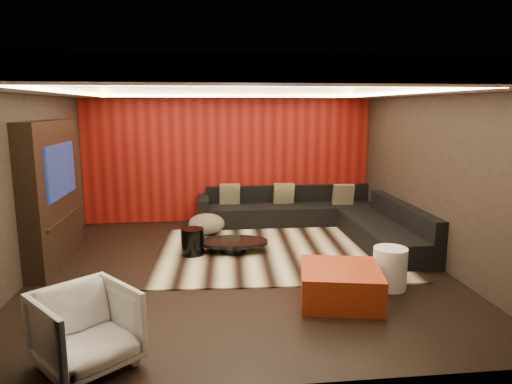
{
  "coord_description": "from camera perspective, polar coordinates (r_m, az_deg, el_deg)",
  "views": [
    {
      "loc": [
        -0.51,
        -6.56,
        2.4
      ],
      "look_at": [
        0.3,
        0.6,
        1.05
      ],
      "focal_mm": 32.0,
      "sensor_mm": 36.0,
      "label": 1
    }
  ],
  "objects": [
    {
      "name": "floor",
      "position": [
        7.0,
        -1.91,
        -9.51
      ],
      "size": [
        6.0,
        6.0,
        0.02
      ],
      "primitive_type": "cube",
      "color": "black",
      "rests_on": "ground"
    },
    {
      "name": "ceiling",
      "position": [
        6.59,
        -2.06,
        14.18
      ],
      "size": [
        6.0,
        6.0,
        0.02
      ],
      "primitive_type": "cube",
      "color": "silver",
      "rests_on": "ground"
    },
    {
      "name": "wall_back",
      "position": [
        9.63,
        -3.41,
        4.64
      ],
      "size": [
        6.0,
        0.02,
        2.8
      ],
      "primitive_type": "cube",
      "color": "black",
      "rests_on": "ground"
    },
    {
      "name": "wall_left",
      "position": [
        7.09,
        -27.04,
        1.34
      ],
      "size": [
        0.02,
        6.0,
        2.8
      ],
      "primitive_type": "cube",
      "color": "black",
      "rests_on": "ground"
    },
    {
      "name": "wall_right",
      "position": [
        7.51,
        21.58,
        2.22
      ],
      "size": [
        0.02,
        6.0,
        2.8
      ],
      "primitive_type": "cube",
      "color": "black",
      "rests_on": "ground"
    },
    {
      "name": "red_feature_wall",
      "position": [
        9.59,
        -3.39,
        4.61
      ],
      "size": [
        5.98,
        0.05,
        2.78
      ],
      "primitive_type": "cube",
      "color": "#6B0C0A",
      "rests_on": "ground"
    },
    {
      "name": "soffit_back",
      "position": [
        9.28,
        -3.39,
        12.39
      ],
      "size": [
        6.0,
        0.6,
        0.22
      ],
      "primitive_type": "cube",
      "color": "silver",
      "rests_on": "ground"
    },
    {
      "name": "soffit_front",
      "position": [
        3.9,
        1.14,
        14.88
      ],
      "size": [
        6.0,
        0.6,
        0.22
      ],
      "primitive_type": "cube",
      "color": "silver",
      "rests_on": "ground"
    },
    {
      "name": "soffit_left",
      "position": [
        6.92,
        -25.5,
        12.01
      ],
      "size": [
        0.6,
        4.8,
        0.22
      ],
      "primitive_type": "cube",
      "color": "silver",
      "rests_on": "ground"
    },
    {
      "name": "soffit_right",
      "position": [
        7.31,
        20.08,
        12.26
      ],
      "size": [
        0.6,
        4.8,
        0.22
      ],
      "primitive_type": "cube",
      "color": "silver",
      "rests_on": "ground"
    },
    {
      "name": "cove_back",
      "position": [
        8.93,
        -3.26,
        11.88
      ],
      "size": [
        4.8,
        0.08,
        0.04
      ],
      "primitive_type": "cube",
      "color": "#FFD899",
      "rests_on": "ground"
    },
    {
      "name": "cove_front",
      "position": [
        4.23,
        0.51,
        13.32
      ],
      "size": [
        4.8,
        0.08,
        0.04
      ],
      "primitive_type": "cube",
      "color": "#FFD899",
      "rests_on": "ground"
    },
    {
      "name": "cove_left",
      "position": [
        6.81,
        -22.68,
        11.5
      ],
      "size": [
        0.08,
        4.8,
        0.04
      ],
      "primitive_type": "cube",
      "color": "#FFD899",
      "rests_on": "ground"
    },
    {
      "name": "cove_right",
      "position": [
        7.16,
        17.55,
        11.73
      ],
      "size": [
        0.08,
        4.8,
        0.04
      ],
      "primitive_type": "cube",
      "color": "#FFD899",
      "rests_on": "ground"
    },
    {
      "name": "tv_surround",
      "position": [
        7.64,
        -24.18,
        -0.12
      ],
      "size": [
        0.3,
        2.0,
        2.2
      ],
      "primitive_type": "cube",
      "color": "black",
      "rests_on": "ground"
    },
    {
      "name": "tv_screen",
      "position": [
        7.54,
        -23.23,
        2.51
      ],
      "size": [
        0.04,
        1.3,
        0.8
      ],
      "primitive_type": "cube",
      "color": "black",
      "rests_on": "ground"
    },
    {
      "name": "tv_shelf",
      "position": [
        7.67,
        -22.82,
        -3.04
      ],
      "size": [
        0.04,
        1.6,
        0.04
      ],
      "primitive_type": "cube",
      "color": "black",
      "rests_on": "ground"
    },
    {
      "name": "rug",
      "position": [
        7.68,
        2.64,
        -7.52
      ],
      "size": [
        4.14,
        3.2,
        0.02
      ],
      "primitive_type": "cube",
      "rotation": [
        0.0,
        0.0,
        -0.05
      ],
      "color": "beige",
      "rests_on": "floor"
    },
    {
      "name": "coffee_table",
      "position": [
        7.65,
        -2.9,
        -6.76
      ],
      "size": [
        1.25,
        1.25,
        0.2
      ],
      "primitive_type": "cylinder",
      "rotation": [
        0.0,
        0.0,
        -0.07
      ],
      "color": "black",
      "rests_on": "rug"
    },
    {
      "name": "drum_stool",
      "position": [
        7.53,
        -7.92,
        -6.16
      ],
      "size": [
        0.46,
        0.46,
        0.44
      ],
      "primitive_type": "cylinder",
      "rotation": [
        0.0,
        0.0,
        0.28
      ],
      "color": "black",
      "rests_on": "rug"
    },
    {
      "name": "striped_pouf",
      "position": [
        8.74,
        -6.21,
        -3.97
      ],
      "size": [
        0.9,
        0.9,
        0.38
      ],
      "primitive_type": "ellipsoid",
      "rotation": [
        0.0,
        0.0,
        -0.41
      ],
      "color": "#BAAD90",
      "rests_on": "rug"
    },
    {
      "name": "white_side_table",
      "position": [
        6.42,
        16.38,
        -9.12
      ],
      "size": [
        0.51,
        0.51,
        0.56
      ],
      "primitive_type": "cylinder",
      "rotation": [
        0.0,
        0.0,
        -0.15
      ],
      "color": "white",
      "rests_on": "floor"
    },
    {
      "name": "orange_ottoman",
      "position": [
        5.9,
        10.51,
        -11.29
      ],
      "size": [
        1.15,
        1.15,
        0.43
      ],
      "primitive_type": "cube",
      "rotation": [
        0.0,
        0.0,
        -0.2
      ],
      "color": "#A73415",
      "rests_on": "floor"
    },
    {
      "name": "armchair",
      "position": [
        4.67,
        -20.46,
        -15.77
      ],
      "size": [
        1.15,
        1.15,
        0.75
      ],
      "primitive_type": "imported",
      "rotation": [
        0.0,
        0.0,
        0.69
      ],
      "color": "silver",
      "rests_on": "floor"
    },
    {
      "name": "sectional_sofa",
      "position": [
        8.98,
        8.23,
        -3.27
      ],
      "size": [
        3.65,
        3.5,
        0.75
      ],
      "color": "black",
      "rests_on": "floor"
    },
    {
      "name": "throw_pillows",
      "position": [
        9.47,
        3.7,
        -0.24
      ],
      "size": [
        2.74,
        0.53,
        0.44
      ],
      "color": "#BAB488",
      "rests_on": "sectional_sofa"
    }
  ]
}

